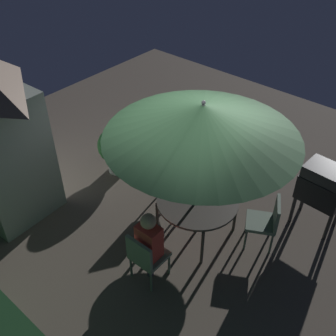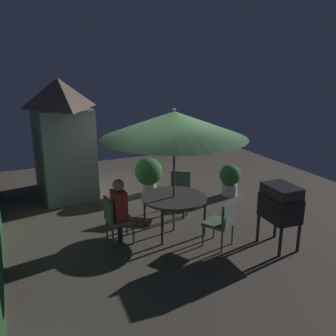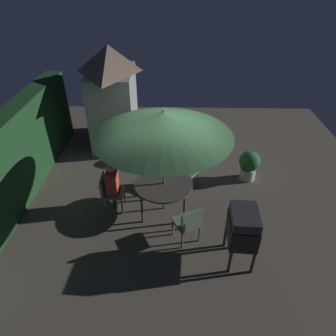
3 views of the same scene
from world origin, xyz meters
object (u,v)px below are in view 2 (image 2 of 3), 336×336
potted_plant_by_grill (230,179)px  person_in_red (119,204)px  patio_table (174,199)px  chair_far_side (222,221)px  chair_near_shed (115,217)px  chair_toward_hedge (180,189)px  bbq_grill (280,204)px  patio_umbrella (174,125)px  potted_plant_by_shed (148,173)px  garden_shed (62,136)px

potted_plant_by_grill → person_in_red: bearing=110.5°
patio_table → chair_far_side: size_ratio=1.44×
chair_near_shed → chair_toward_hedge: (0.93, -1.82, 0.00)m
patio_table → chair_far_side: chair_far_side is taller
bbq_grill → chair_toward_hedge: (2.31, 0.88, -0.33)m
patio_table → bbq_grill: 2.04m
patio_umbrella → chair_near_shed: bearing=90.5°
chair_toward_hedge → potted_plant_by_shed: bearing=11.7°
patio_table → patio_umbrella: (0.00, 0.00, 1.50)m
patio_table → chair_toward_hedge: 1.10m
chair_toward_hedge → potted_plant_by_grill: 1.60m
chair_toward_hedge → bbq_grill: bearing=-159.3°
bbq_grill → potted_plant_by_grill: bearing=-14.9°
chair_near_shed → person_in_red: 0.28m
potted_plant_by_grill → patio_table: bearing=119.5°
potted_plant_by_shed → potted_plant_by_grill: size_ratio=1.17×
garden_shed → chair_far_side: (-4.18, -2.14, -0.98)m
potted_plant_by_shed → patio_table: bearing=171.6°
bbq_grill → chair_toward_hedge: 2.50m
patio_table → person_in_red: person_in_red is taller
bbq_grill → chair_near_shed: bearing=62.7°
garden_shed → bbq_grill: bearing=-146.2°
garden_shed → bbq_grill: size_ratio=2.46×
patio_table → potted_plant_by_shed: potted_plant_by_shed is taller
patio_umbrella → chair_toward_hedge: bearing=-33.0°
garden_shed → patio_table: size_ratio=2.27×
bbq_grill → person_in_red: 2.96m
garden_shed → chair_far_side: size_ratio=3.27×
patio_umbrella → person_in_red: patio_umbrella is taller
patio_umbrella → bbq_grill: bearing=-133.6°
potted_plant_by_shed → chair_near_shed: bearing=145.1°
garden_shed → person_in_red: bearing=-171.6°
patio_umbrella → chair_far_side: (-0.97, -0.53, -1.66)m
garden_shed → chair_toward_hedge: size_ratio=3.27×
garden_shed → chair_near_shed: garden_shed is taller
chair_far_side → potted_plant_by_shed: size_ratio=0.94×
bbq_grill → potted_plant_by_grill: size_ratio=1.47×
garden_shed → bbq_grill: (-4.60, -3.09, -0.65)m
patio_umbrella → person_in_red: 1.80m
garden_shed → person_in_red: size_ratio=2.34×
patio_umbrella → potted_plant_by_grill: 3.03m
chair_far_side → chair_near_shed: bearing=61.2°
patio_table → chair_far_side: 1.12m
garden_shed → potted_plant_by_shed: 2.38m
patio_table → garden_shed: bearing=26.8°
garden_shed → chair_far_side: garden_shed is taller
person_in_red → bbq_grill: bearing=-118.0°
patio_umbrella → chair_toward_hedge: 1.99m
patio_table → chair_near_shed: chair_near_shed is taller
bbq_grill → patio_table: bearing=46.4°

